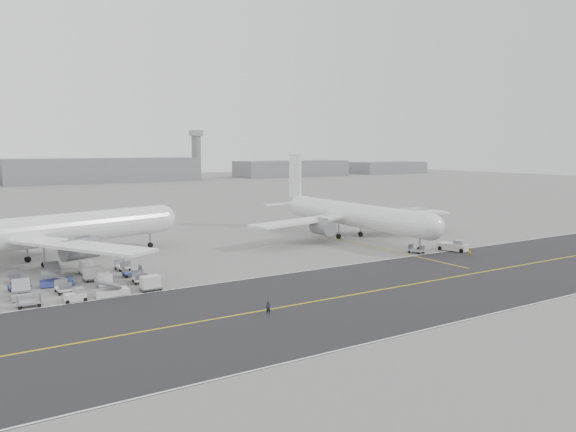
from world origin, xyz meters
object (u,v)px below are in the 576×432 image
ground_crew_b (469,252)px  pushback_tug (454,246)px  airliner_b (351,214)px  control_tower (196,154)px  jet_bridge (404,215)px  ground_crew_a (268,308)px  airliner_a (36,232)px

ground_crew_b → pushback_tug: bearing=-135.9°
airliner_b → ground_crew_b: 29.45m
pushback_tug → ground_crew_b: 6.02m
airliner_b → control_tower: bearing=74.9°
control_tower → jet_bridge: 248.03m
pushback_tug → jet_bridge: jet_bridge is taller
airliner_b → ground_crew_a: airliner_b is taller
pushback_tug → ground_crew_a: pushback_tug is taller
airliner_a → airliner_b: bearing=-110.6°
airliner_a → pushback_tug: bearing=-127.7°
jet_bridge → ground_crew_b: size_ratio=9.42×
airliner_b → pushback_tug: bearing=-72.4°
airliner_b → ground_crew_b: bearing=-80.0°
pushback_tug → jet_bridge: (10.34, 24.65, 2.99)m
control_tower → airliner_b: (-66.63, -244.37, -10.98)m
jet_bridge → airliner_a: bearing=171.2°
airliner_a → ground_crew_b: airliner_a is taller
jet_bridge → ground_crew_b: (-12.60, -30.23, -3.09)m
airliner_b → airliner_a: bearing=175.1°
airliner_a → jet_bridge: size_ratio=3.71×
airliner_b → ground_crew_a: bearing=-137.6°
airliner_a → ground_crew_a: size_ratio=33.73×
control_tower → ground_crew_b: control_tower is taller
control_tower → airliner_b: control_tower is taller
airliner_a → ground_crew_b: (68.31, -34.26, -4.83)m
airliner_a → ground_crew_b: bearing=-132.2°
jet_bridge → ground_crew_b: 32.89m
airliner_a → ground_crew_b: size_ratio=34.97×
jet_bridge → ground_crew_a: size_ratio=9.09×
control_tower → jet_bridge: size_ratio=2.10×
ground_crew_a → ground_crew_b: 50.84m
airliner_a → airliner_b: airliner_a is taller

